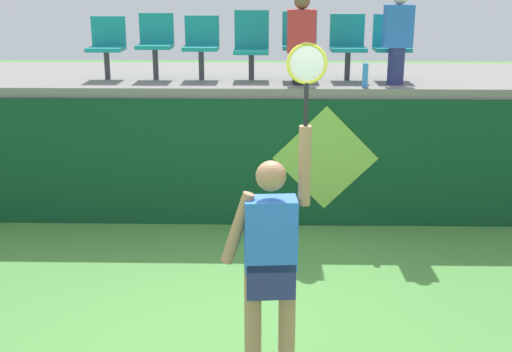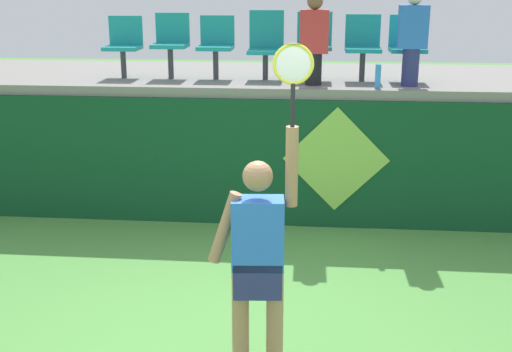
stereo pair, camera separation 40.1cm
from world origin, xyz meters
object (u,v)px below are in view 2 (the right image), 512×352
stadium_chair_1 (171,41)px  stadium_chair_6 (407,44)px  tennis_player (259,257)px  stadium_chair_4 (314,42)px  stadium_chair_3 (266,43)px  spectator_1 (314,38)px  stadium_chair_0 (124,43)px  water_bottle (378,76)px  spectator_0 (412,37)px  stadium_chair_2 (216,43)px  stadium_chair_5 (363,44)px

stadium_chair_1 → stadium_chair_6: (2.99, 0.00, -0.02)m
tennis_player → stadium_chair_4: stadium_chair_4 is taller
stadium_chair_1 → stadium_chair_3: size_ratio=0.96×
spectator_1 → stadium_chair_3: bearing=143.5°
spectator_1 → stadium_chair_0: bearing=169.8°
water_bottle → spectator_0: bearing=28.4°
stadium_chair_3 → stadium_chair_6: stadium_chair_3 is taller
stadium_chair_4 → stadium_chair_6: stadium_chair_4 is taller
tennis_player → spectator_0: spectator_0 is taller
spectator_0 → stadium_chair_2: bearing=170.3°
tennis_player → stadium_chair_5: bearing=76.5°
stadium_chair_0 → stadium_chair_3: bearing=0.4°
tennis_player → stadium_chair_5: 4.29m
spectator_0 → stadium_chair_5: bearing=142.9°
stadium_chair_4 → spectator_0: bearing=-19.8°
tennis_player → stadium_chair_0: bearing=117.7°
water_bottle → stadium_chair_6: (0.40, 0.63, 0.32)m
stadium_chair_3 → stadium_chair_2: bearing=-178.9°
tennis_player → stadium_chair_2: 4.27m
tennis_player → spectator_1: 3.81m
stadium_chair_0 → stadium_chair_6: 3.62m
stadium_chair_1 → spectator_0: size_ratio=0.73×
stadium_chair_3 → stadium_chair_4: (0.61, -0.01, 0.02)m
stadium_chair_3 → water_bottle: bearing=-25.0°
stadium_chair_0 → spectator_0: bearing=-6.5°
stadium_chair_0 → stadium_chair_2: (1.21, -0.00, 0.01)m
stadium_chair_6 → stadium_chair_4: bearing=180.0°
stadium_chair_0 → stadium_chair_5: stadium_chair_5 is taller
stadium_chair_5 → stadium_chair_2: bearing=-179.9°
stadium_chair_1 → stadium_chair_4: bearing=0.1°
stadium_chair_0 → stadium_chair_3: 1.85m
stadium_chair_0 → stadium_chair_3: stadium_chair_3 is taller
stadium_chair_0 → stadium_chair_3: size_ratio=0.91×
stadium_chair_3 → stadium_chair_4: stadium_chair_3 is taller
water_bottle → stadium_chair_1: (-2.59, 0.63, 0.34)m
stadium_chair_3 → stadium_chair_4: size_ratio=1.02×
stadium_chair_0 → stadium_chair_6: stadium_chair_6 is taller
stadium_chair_3 → stadium_chair_6: bearing=-0.3°
stadium_chair_0 → spectator_1: bearing=-10.2°
stadium_chair_5 → spectator_1: size_ratio=0.75×
stadium_chair_2 → stadium_chair_6: bearing=0.1°
stadium_chair_4 → stadium_chair_6: (1.16, -0.00, -0.02)m
stadium_chair_4 → spectator_0: spectator_0 is taller
stadium_chair_2 → stadium_chair_6: stadium_chair_6 is taller
water_bottle → stadium_chair_4: size_ratio=0.33×
stadium_chair_4 → stadium_chair_3: bearing=179.2°
stadium_chair_3 → spectator_1: bearing=-36.5°
spectator_0 → spectator_1: 1.16m
tennis_player → spectator_0: 4.11m
stadium_chair_2 → stadium_chair_6: 2.41m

